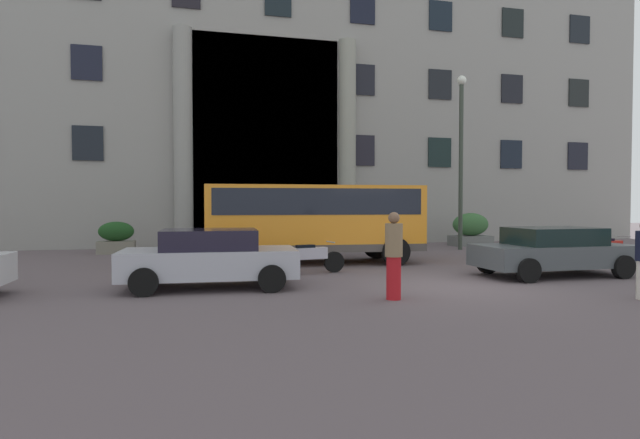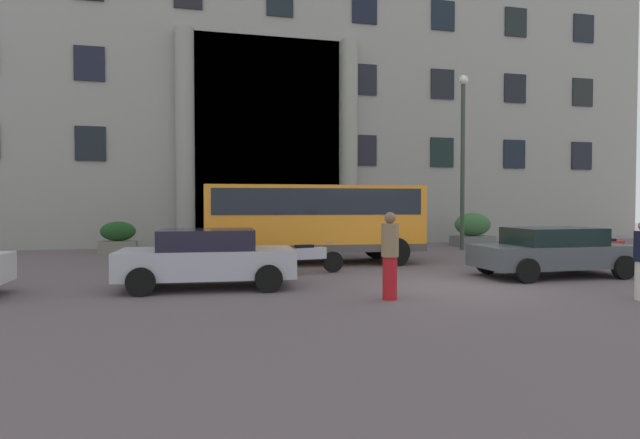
{
  "view_description": "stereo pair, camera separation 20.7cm",
  "coord_description": "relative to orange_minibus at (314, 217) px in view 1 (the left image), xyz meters",
  "views": [
    {
      "loc": [
        -6.16,
        -11.12,
        1.98
      ],
      "look_at": [
        -1.87,
        5.83,
        1.44
      ],
      "focal_mm": 29.18,
      "sensor_mm": 36.0,
      "label": 1
    },
    {
      "loc": [
        -5.95,
        -11.17,
        1.98
      ],
      "look_at": [
        -1.87,
        5.83,
        1.44
      ],
      "focal_mm": 29.18,
      "sensor_mm": 36.0,
      "label": 2
    }
  ],
  "objects": [
    {
      "name": "motorcycle_far_end",
      "position": [
        9.48,
        -2.34,
        -1.08
      ],
      "size": [
        2.05,
        0.62,
        0.89
      ],
      "rotation": [
        0.0,
        0.0,
        0.17
      ],
      "color": "black",
      "rests_on": "ground_plane"
    },
    {
      "name": "hedge_planter_entrance_left",
      "position": [
        -1.08,
        5.11,
        -0.79
      ],
      "size": [
        1.53,
        0.96,
        1.57
      ],
      "color": "gray",
      "rests_on": "ground_plane"
    },
    {
      "name": "white_taxi_kerbside",
      "position": [
        5.61,
        -4.5,
        -0.86
      ],
      "size": [
        4.23,
        2.02,
        1.32
      ],
      "rotation": [
        0.0,
        0.0,
        0.0
      ],
      "color": "#464C50",
      "rests_on": "ground_plane"
    },
    {
      "name": "ground_plane",
      "position": [
        2.14,
        -5.5,
        -1.6
      ],
      "size": [
        80.0,
        64.0,
        0.12
      ],
      "primitive_type": "cube",
      "color": "#5B4F52"
    },
    {
      "name": "office_building_facade",
      "position": [
        2.13,
        11.98,
        8.8
      ],
      "size": [
        36.12,
        9.67,
        20.71
      ],
      "color": "gray",
      "rests_on": "ground_plane"
    },
    {
      "name": "hedge_planter_east",
      "position": [
        -6.79,
        5.15,
        -0.94
      ],
      "size": [
        1.4,
        0.72,
        1.26
      ],
      "color": "slate",
      "rests_on": "ground_plane"
    },
    {
      "name": "pedestrian_woman_with_bag",
      "position": [
        0.07,
        -6.67,
        -0.63
      ],
      "size": [
        0.36,
        0.36,
        1.8
      ],
      "rotation": [
        0.0,
        0.0,
        4.87
      ],
      "color": "red",
      "rests_on": "ground_plane"
    },
    {
      "name": "orange_minibus",
      "position": [
        0.0,
        0.0,
        0.0
      ],
      "size": [
        7.11,
        2.9,
        2.56
      ],
      "rotation": [
        0.0,
        0.0,
        -0.07
      ],
      "color": "orange",
      "rests_on": "ground_plane"
    },
    {
      "name": "lamppost_plaza_centre",
      "position": [
        7.26,
        3.42,
        2.77
      ],
      "size": [
        0.4,
        0.4,
        7.4
      ],
      "color": "#343D33",
      "rests_on": "ground_plane"
    },
    {
      "name": "hedge_planter_far_east",
      "position": [
        8.77,
        5.17,
        -0.8
      ],
      "size": [
        1.87,
        1.0,
        1.53
      ],
      "color": "slate",
      "rests_on": "ground_plane"
    },
    {
      "name": "bus_stop_sign",
      "position": [
        4.25,
        2.02,
        -0.04
      ],
      "size": [
        0.44,
        0.08,
        2.42
      ],
      "color": "#949E1B",
      "rests_on": "ground_plane"
    },
    {
      "name": "parked_compact_extra",
      "position": [
        -3.54,
        -4.26,
        -0.83
      ],
      "size": [
        4.09,
        2.18,
        1.37
      ],
      "rotation": [
        0.0,
        0.0,
        -0.06
      ],
      "color": "#AFB0BC",
      "rests_on": "ground_plane"
    },
    {
      "name": "scooter_by_planter",
      "position": [
        -0.72,
        -2.47,
        -1.09
      ],
      "size": [
        2.01,
        0.6,
        0.89
      ],
      "rotation": [
        0.0,
        0.0,
        0.17
      ],
      "color": "black",
      "rests_on": "ground_plane"
    }
  ]
}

